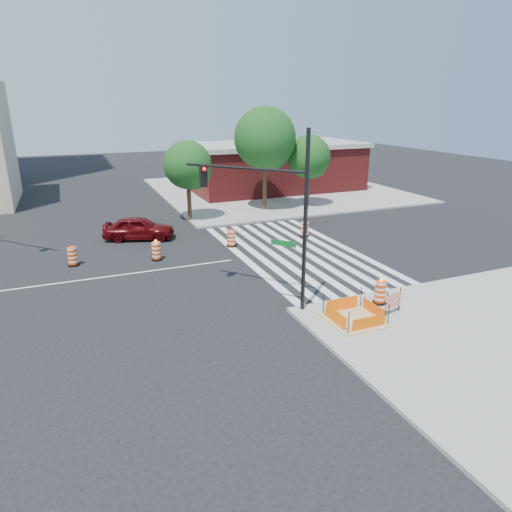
# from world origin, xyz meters

# --- Properties ---
(ground) EXTENTS (120.00, 120.00, 0.00)m
(ground) POSITION_xyz_m (0.00, 0.00, 0.00)
(ground) COLOR black
(ground) RESTS_ON ground
(sidewalk_ne) EXTENTS (22.00, 22.00, 0.15)m
(sidewalk_ne) POSITION_xyz_m (18.00, 18.00, 0.07)
(sidewalk_ne) COLOR gray
(sidewalk_ne) RESTS_ON ground
(crosswalk_east) EXTENTS (6.75, 13.50, 0.01)m
(crosswalk_east) POSITION_xyz_m (10.95, 0.00, 0.01)
(crosswalk_east) COLOR silver
(crosswalk_east) RESTS_ON ground
(lane_centerline) EXTENTS (14.00, 0.12, 0.01)m
(lane_centerline) POSITION_xyz_m (0.00, 0.00, 0.01)
(lane_centerline) COLOR silver
(lane_centerline) RESTS_ON ground
(excavation_pit) EXTENTS (2.20, 2.20, 0.90)m
(excavation_pit) POSITION_xyz_m (9.00, -9.00, 0.22)
(excavation_pit) COLOR tan
(excavation_pit) RESTS_ON ground
(brick_storefront) EXTENTS (16.50, 8.50, 4.60)m
(brick_storefront) POSITION_xyz_m (18.00, 18.00, 2.32)
(brick_storefront) COLOR maroon
(brick_storefront) RESTS_ON ground
(red_coupe) EXTENTS (4.72, 3.09, 1.49)m
(red_coupe) POSITION_xyz_m (2.98, 6.05, 0.75)
(red_coupe) COLOR #500609
(red_coupe) RESTS_ON ground
(signal_pole_se) EXTENTS (3.71, 4.24, 7.29)m
(signal_pole_se) POSITION_xyz_m (6.57, -6.17, 4.48)
(signal_pole_se) COLOR black
(signal_pole_se) RESTS_ON ground
(pit_drum) EXTENTS (0.58, 0.58, 1.15)m
(pit_drum) POSITION_xyz_m (10.86, -8.10, 0.63)
(pit_drum) COLOR black
(pit_drum) RESTS_ON ground
(barricade) EXTENTS (0.89, 0.25, 1.07)m
(barricade) POSITION_xyz_m (10.72, -9.13, 0.74)
(barricade) COLOR #EA4004
(barricade) RESTS_ON ground
(tree_north_c) EXTENTS (3.44, 3.41, 5.80)m
(tree_north_c) POSITION_xyz_m (7.17, 9.32, 3.89)
(tree_north_c) COLOR #382314
(tree_north_c) RESTS_ON ground
(tree_north_d) EXTENTS (4.73, 4.73, 8.04)m
(tree_north_d) POSITION_xyz_m (13.54, 10.30, 5.40)
(tree_north_d) COLOR #382314
(tree_north_d) RESTS_ON ground
(tree_north_e) EXTENTS (3.50, 3.45, 5.87)m
(tree_north_e) POSITION_xyz_m (17.27, 10.08, 3.94)
(tree_north_e) COLOR #382314
(tree_north_e) RESTS_ON ground
(median_drum_2) EXTENTS (0.60, 0.60, 1.02)m
(median_drum_2) POSITION_xyz_m (-1.07, 2.41, 0.48)
(median_drum_2) COLOR black
(median_drum_2) RESTS_ON ground
(median_drum_3) EXTENTS (0.60, 0.60, 1.18)m
(median_drum_3) POSITION_xyz_m (3.23, 1.61, 0.49)
(median_drum_3) COLOR black
(median_drum_3) RESTS_ON ground
(median_drum_4) EXTENTS (0.60, 0.60, 1.02)m
(median_drum_4) POSITION_xyz_m (7.88, 2.36, 0.48)
(median_drum_4) COLOR black
(median_drum_4) RESTS_ON ground
(median_drum_5) EXTENTS (0.60, 0.60, 1.02)m
(median_drum_5) POSITION_xyz_m (12.97, 2.51, 0.48)
(median_drum_5) COLOR black
(median_drum_5) RESTS_ON ground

